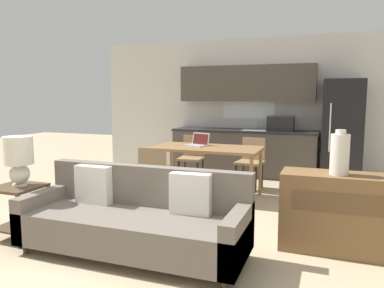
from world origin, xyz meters
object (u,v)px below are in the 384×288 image
vase (340,154)px  laptop (198,143)px  refrigerator (342,132)px  dining_table (207,151)px  dining_chair_far_left (192,156)px  couch (136,220)px  side_table (18,203)px  credenza (346,214)px  dining_chair_near_left (155,172)px  dining_chair_far_right (251,160)px  table_lamp (19,157)px

vase → laptop: vase is taller
refrigerator → dining_table: (-1.97, -1.74, -0.21)m
dining_table → dining_chair_far_left: (-0.53, 0.77, -0.22)m
couch → laptop: laptop is taller
couch → laptop: 2.42m
dining_table → refrigerator: bearing=41.5°
couch → side_table: 1.41m
credenza → dining_chair_near_left: size_ratio=1.48×
couch → side_table: couch is taller
dining_chair_near_left → laptop: bearing=-118.7°
laptop → dining_table: bearing=-9.7°
dining_chair_far_left → dining_chair_far_right: bearing=-4.9°
refrigerator → laptop: size_ratio=4.79×
table_lamp → laptop: size_ratio=1.40×
refrigerator → side_table: bearing=-129.5°
table_lamp → vase: bearing=13.1°
couch → vase: (1.87, 0.70, 0.67)m
couch → vase: vase is taller
side_table → vase: size_ratio=1.32×
side_table → dining_chair_near_left: (0.89, 1.61, 0.10)m
side_table → credenza: bearing=13.9°
table_lamp → credenza: table_lamp is taller
couch → dining_chair_near_left: size_ratio=2.63×
refrigerator → dining_chair_near_left: bearing=-135.0°
side_table → dining_chair_far_right: bearing=57.9°
table_lamp → credenza: bearing=13.5°
couch → dining_chair_near_left: dining_chair_near_left is taller
couch → dining_chair_far_right: (0.54, 3.00, 0.16)m
refrigerator → vase: 3.31m
table_lamp → laptop: 2.71m
credenza → dining_chair_far_left: (-2.48, 2.30, 0.10)m
vase → laptop: bearing=140.8°
vase → dining_chair_far_left: 3.39m
dining_chair_far_left → laptop: laptop is taller
dining_table → laptop: laptop is taller
refrigerator → side_table: size_ratio=3.17×
vase → table_lamp: bearing=-166.9°
dining_table → vase: (1.86, -1.56, 0.29)m
credenza → refrigerator: bearing=89.7°
dining_table → dining_chair_far_left: 0.96m
dining_table → dining_chair_near_left: (-0.52, -0.75, -0.22)m
refrigerator → table_lamp: bearing=-129.6°
side_table → dining_chair_far_left: (0.87, 3.13, 0.10)m
refrigerator → vase: (-0.11, -3.30, 0.07)m
refrigerator → dining_table: 2.64m
couch → vase: 2.10m
dining_chair_far_left → dining_chair_near_left: bearing=-92.7°
refrigerator → vase: bearing=-91.8°
refrigerator → dining_chair_near_left: refrigerator is taller
dining_chair_near_left → laptop: laptop is taller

